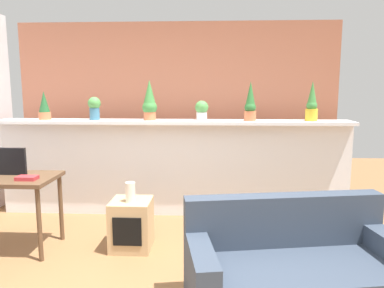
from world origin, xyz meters
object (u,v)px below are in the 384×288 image
(potted_plant_0, at_px, (44,106))
(book_on_desk, at_px, (27,178))
(potted_plant_3, at_px, (202,110))
(vase_on_shelf, at_px, (130,192))
(desk, at_px, (0,185))
(tv_monitor, at_px, (7,161))
(potted_plant_5, at_px, (312,104))
(side_cube_shelf, at_px, (131,224))
(potted_plant_1, at_px, (94,107))
(couch, at_px, (295,273))
(potted_plant_2, at_px, (150,102))
(potted_plant_4, at_px, (250,104))

(potted_plant_0, relative_size, book_on_desk, 1.90)
(potted_plant_3, height_order, vase_on_shelf, potted_plant_3)
(desk, relative_size, tv_monitor, 2.81)
(desk, bearing_deg, vase_on_shelf, 1.88)
(potted_plant_5, bearing_deg, side_cube_shelf, -153.17)
(potted_plant_1, relative_size, couch, 0.17)
(vase_on_shelf, bearing_deg, potted_plant_3, 58.29)
(potted_plant_3, xyz_separation_m, side_cube_shelf, (-0.68, -1.05, -1.10))
(potted_plant_2, height_order, vase_on_shelf, potted_plant_2)
(potted_plant_0, relative_size, potted_plant_1, 1.24)
(desk, distance_m, book_on_desk, 0.38)
(tv_monitor, bearing_deg, couch, -20.39)
(vase_on_shelf, height_order, book_on_desk, book_on_desk)
(potted_plant_5, distance_m, couch, 2.38)
(tv_monitor, relative_size, vase_on_shelf, 1.99)
(potted_plant_1, relative_size, desk, 0.26)
(potted_plant_1, height_order, potted_plant_5, potted_plant_5)
(potted_plant_1, bearing_deg, potted_plant_0, 179.34)
(potted_plant_4, distance_m, vase_on_shelf, 1.83)
(side_cube_shelf, bearing_deg, couch, -34.99)
(potted_plant_0, bearing_deg, potted_plant_5, -0.27)
(desk, xyz_separation_m, book_on_desk, (0.34, -0.11, 0.10))
(couch, bearing_deg, tv_monitor, 159.61)
(potted_plant_2, relative_size, desk, 0.45)
(potted_plant_1, xyz_separation_m, desk, (-0.63, -1.10, -0.71))
(vase_on_shelf, bearing_deg, book_on_desk, -170.64)
(potted_plant_3, distance_m, potted_plant_4, 0.60)
(potted_plant_3, relative_size, book_on_desk, 1.28)
(book_on_desk, bearing_deg, potted_plant_0, 106.02)
(potted_plant_5, xyz_separation_m, vase_on_shelf, (-2.00, -1.05, -0.82))
(desk, height_order, couch, couch)
(potted_plant_5, relative_size, book_on_desk, 2.56)
(potted_plant_5, bearing_deg, potted_plant_1, 179.82)
(potted_plant_2, bearing_deg, potted_plant_0, 179.66)
(book_on_desk, bearing_deg, couch, -18.59)
(vase_on_shelf, distance_m, couch, 1.73)
(book_on_desk, bearing_deg, side_cube_shelf, 11.57)
(book_on_desk, height_order, couch, couch)
(potted_plant_1, xyz_separation_m, side_cube_shelf, (0.66, -1.02, -1.13))
(potted_plant_0, height_order, potted_plant_2, potted_plant_2)
(tv_monitor, relative_size, book_on_desk, 2.08)
(potted_plant_3, distance_m, book_on_desk, 2.13)
(potted_plant_1, bearing_deg, potted_plant_2, -0.05)
(potted_plant_1, bearing_deg, potted_plant_5, -0.18)
(potted_plant_5, bearing_deg, book_on_desk, -157.75)
(potted_plant_0, distance_m, vase_on_shelf, 1.86)
(desk, height_order, side_cube_shelf, desk)
(potted_plant_4, height_order, vase_on_shelf, potted_plant_4)
(potted_plant_2, bearing_deg, couch, -55.57)
(side_cube_shelf, distance_m, couch, 1.73)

